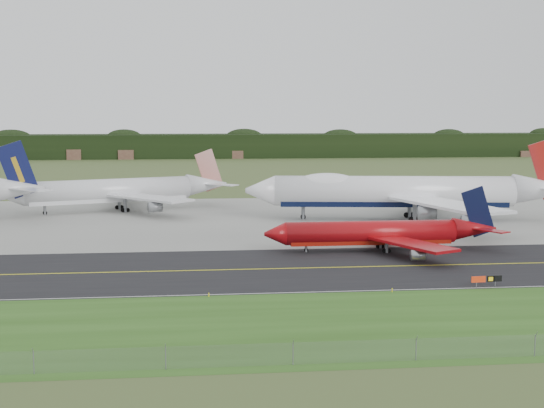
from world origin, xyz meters
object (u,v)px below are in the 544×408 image
at_px(jet_red_737, 383,233).
at_px(taxiway_sign, 487,279).
at_px(jet_ba_747, 405,192).
at_px(jet_star_tail, 121,191).

relative_size(jet_red_737, taxiway_sign, 9.19).
bearing_deg(jet_ba_747, taxiway_sign, -95.98).
xyz_separation_m(jet_red_737, taxiway_sign, (7.40, -27.93, -2.02)).
relative_size(jet_ba_747, taxiway_sign, 16.41).
height_order(jet_ba_747, taxiway_sign, jet_ba_747).
height_order(jet_ba_747, jet_red_737, jet_ba_747).
relative_size(jet_ba_747, jet_star_tail, 1.36).
bearing_deg(jet_star_tail, taxiway_sign, -56.36).
bearing_deg(jet_red_737, jet_star_tail, 130.64).
relative_size(jet_star_tail, taxiway_sign, 12.06).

